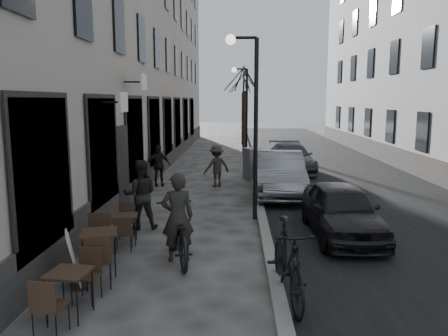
# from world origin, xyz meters

# --- Properties ---
(ground) EXTENTS (120.00, 120.00, 0.00)m
(ground) POSITION_xyz_m (0.00, 0.00, 0.00)
(ground) COLOR #3C3936
(ground) RESTS_ON ground
(road) EXTENTS (7.30, 60.00, 0.00)m
(road) POSITION_xyz_m (3.85, 16.00, 0.00)
(road) COLOR black
(road) RESTS_ON ground
(kerb) EXTENTS (0.25, 60.00, 0.12)m
(kerb) POSITION_xyz_m (0.20, 16.00, 0.06)
(kerb) COLOR gray
(kerb) RESTS_ON ground
(building_left) EXTENTS (4.00, 35.00, 16.00)m
(building_left) POSITION_xyz_m (-6.00, 16.50, 8.00)
(building_left) COLOR #A19487
(building_left) RESTS_ON ground
(building_right) EXTENTS (4.00, 35.00, 16.00)m
(building_right) POSITION_xyz_m (9.50, 16.50, 8.00)
(building_right) COLOR gray
(building_right) RESTS_ON ground
(streetlamp_near) EXTENTS (0.90, 0.28, 5.09)m
(streetlamp_near) POSITION_xyz_m (-0.17, 6.00, 3.16)
(streetlamp_near) COLOR black
(streetlamp_near) RESTS_ON ground
(streetlamp_far) EXTENTS (0.90, 0.28, 5.09)m
(streetlamp_far) POSITION_xyz_m (-0.17, 18.00, 3.16)
(streetlamp_far) COLOR black
(streetlamp_far) RESTS_ON ground
(tree_near) EXTENTS (2.40, 2.40, 5.70)m
(tree_near) POSITION_xyz_m (-0.10, 21.00, 4.66)
(tree_near) COLOR black
(tree_near) RESTS_ON ground
(tree_far) EXTENTS (2.40, 2.40, 5.70)m
(tree_far) POSITION_xyz_m (-0.10, 27.00, 4.66)
(tree_far) COLOR black
(tree_far) RESTS_ON ground
(bistro_set_a) EXTENTS (0.68, 1.53, 0.88)m
(bistro_set_a) POSITION_xyz_m (-3.10, 0.25, 0.45)
(bistro_set_a) COLOR black
(bistro_set_a) RESTS_ON ground
(bistro_set_b) EXTENTS (0.92, 1.75, 1.00)m
(bistro_set_b) POSITION_xyz_m (-3.18, 1.98, 0.51)
(bistro_set_b) COLOR black
(bistro_set_b) RESTS_ON ground
(bistro_set_c) EXTENTS (0.66, 1.45, 0.83)m
(bistro_set_c) POSITION_xyz_m (-3.12, 3.73, 0.43)
(bistro_set_c) COLOR black
(bistro_set_c) RESTS_ON ground
(sign_board) EXTENTS (0.54, 0.65, 1.00)m
(sign_board) POSITION_xyz_m (-3.46, 1.42, 0.41)
(sign_board) COLOR black
(sign_board) RESTS_ON ground
(utility_cabinet) EXTENTS (0.75, 1.00, 1.34)m
(utility_cabinet) POSITION_xyz_m (0.10, 12.18, 0.67)
(utility_cabinet) COLOR slate
(utility_cabinet) RESTS_ON ground
(bicycle) EXTENTS (1.32, 2.31, 1.15)m
(bicycle) POSITION_xyz_m (-1.75, 2.74, 0.57)
(bicycle) COLOR black
(bicycle) RESTS_ON ground
(cyclist_rider) EXTENTS (0.78, 0.62, 1.88)m
(cyclist_rider) POSITION_xyz_m (-1.75, 2.74, 0.94)
(cyclist_rider) COLOR #272522
(cyclist_rider) RESTS_ON ground
(pedestrian_near) EXTENTS (1.00, 0.84, 1.83)m
(pedestrian_near) POSITION_xyz_m (-3.03, 5.00, 0.91)
(pedestrian_near) COLOR black
(pedestrian_near) RESTS_ON ground
(pedestrian_mid) EXTENTS (1.21, 1.01, 1.62)m
(pedestrian_mid) POSITION_xyz_m (-1.31, 10.66, 0.81)
(pedestrian_mid) COLOR #2E2A28
(pedestrian_mid) RESTS_ON ground
(pedestrian_far) EXTENTS (1.03, 0.71, 1.63)m
(pedestrian_far) POSITION_xyz_m (-3.60, 10.75, 0.81)
(pedestrian_far) COLOR black
(pedestrian_far) RESTS_ON ground
(car_near) EXTENTS (1.63, 3.91, 1.32)m
(car_near) POSITION_xyz_m (2.08, 4.52, 0.66)
(car_near) COLOR black
(car_near) RESTS_ON ground
(car_mid) EXTENTS (1.78, 4.70, 1.53)m
(car_mid) POSITION_xyz_m (1.00, 9.28, 0.77)
(car_mid) COLOR gray
(car_mid) RESTS_ON ground
(car_far) EXTENTS (2.06, 4.62, 1.32)m
(car_far) POSITION_xyz_m (2.01, 14.37, 0.66)
(car_far) COLOR #34363E
(car_far) RESTS_ON ground
(moped) EXTENTS (0.85, 2.30, 1.35)m
(moped) POSITION_xyz_m (0.35, 0.95, 0.68)
(moped) COLOR black
(moped) RESTS_ON ground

